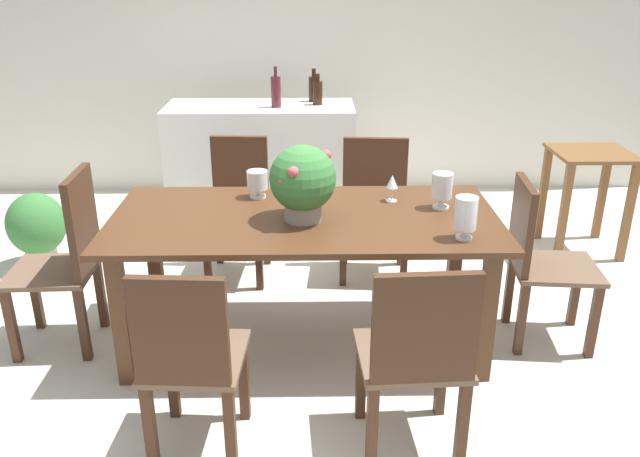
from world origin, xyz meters
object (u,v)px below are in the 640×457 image
chair_far_left (238,201)px  side_table (588,179)px  chair_far_right (374,199)px  chair_head_end (68,255)px  wine_bottle_amber (314,88)px  wine_glass (392,183)px  flower_centerpiece (303,181)px  chair_near_right (417,353)px  potted_plant_floor (37,227)px  crystal_vase_left (257,181)px  chair_foot_end (539,256)px  dining_table (305,233)px  crystal_vase_center_near (466,214)px  crystal_vase_right (442,187)px  wine_bottle_green (318,92)px  kitchen_counter (262,164)px  chair_near_left (189,357)px  wine_bottle_dark (276,91)px

chair_far_left → side_table: size_ratio=1.22×
chair_far_right → chair_head_end: (-1.73, -0.92, 0.03)m
chair_far_left → wine_bottle_amber: 1.33m
wine_glass → flower_centerpiece: bearing=-150.8°
chair_near_right → side_table: bearing=-129.0°
wine_glass → wine_bottle_amber: (-0.42, 1.81, 0.20)m
chair_near_right → potted_plant_floor: bearing=-42.9°
chair_far_left → crystal_vase_left: 0.75m
chair_foot_end → dining_table: bearing=95.8°
flower_centerpiece → crystal_vase_center_near: bearing=-18.7°
chair_foot_end → crystal_vase_left: bearing=84.9°
chair_near_right → side_table: 2.67m
crystal_vase_right → side_table: (1.29, 1.13, -0.33)m
chair_foot_end → chair_far_right: size_ratio=1.02×
wine_bottle_green → side_table: 2.11m
crystal_vase_center_near → side_table: 2.03m
chair_head_end → chair_foot_end: bearing=88.5°
dining_table → side_table: bearing=31.4°
chair_head_end → kitchen_counter: chair_head_end is taller
chair_far_left → side_table: chair_far_left is taller
chair_far_left → chair_head_end: chair_head_end is taller
chair_far_left → wine_bottle_green: wine_bottle_green is taller
wine_glass → chair_far_right: bearing=91.5°
flower_centerpiece → potted_plant_floor: bearing=150.3°
chair_foot_end → crystal_vase_center_near: (-0.50, -0.32, 0.37)m
flower_centerpiece → potted_plant_floor: size_ratio=0.73×
chair_foot_end → flower_centerpiece: 1.36m
crystal_vase_center_near → wine_bottle_green: wine_bottle_green is taller
wine_glass → wine_bottle_green: (-0.39, 1.68, 0.19)m
chair_far_left → chair_far_right: (0.91, -0.01, 0.01)m
dining_table → chair_far_left: chair_far_left is taller
wine_bottle_green → wine_bottle_amber: (-0.03, 0.13, 0.01)m
crystal_vase_left → kitchen_counter: size_ratio=0.11×
chair_head_end → crystal_vase_right: (2.00, 0.10, 0.33)m
chair_near_left → kitchen_counter: bearing=-88.7°
chair_foot_end → crystal_vase_center_near: size_ratio=4.38×
flower_centerpiece → side_table: (2.04, 1.29, -0.42)m
dining_table → side_table: dining_table is taller
flower_centerpiece → wine_bottle_green: wine_bottle_green is taller
kitchen_counter → wine_bottle_amber: (0.42, 0.16, 0.58)m
chair_near_left → wine_bottle_amber: bearing=-96.7°
chair_far_right → crystal_vase_center_near: 1.33m
crystal_vase_right → wine_bottle_amber: 2.05m
crystal_vase_right → wine_bottle_green: wine_bottle_green is taller
chair_foot_end → chair_head_end: chair_head_end is taller
dining_table → potted_plant_floor: (-1.86, 1.00, -0.36)m
chair_foot_end → wine_glass: chair_foot_end is taller
wine_bottle_dark → chair_head_end: bearing=-120.0°
chair_near_left → wine_glass: bearing=-126.1°
wine_bottle_green → crystal_vase_left: bearing=-102.7°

